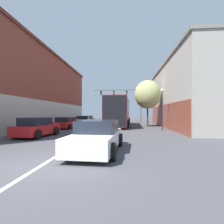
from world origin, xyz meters
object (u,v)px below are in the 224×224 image
object	(u,v)px
bus	(119,111)
parked_car_left_far	(88,119)
parked_car_left_distant	(37,128)
traffic_signal_gantry	(125,97)
street_tree_near	(148,95)
parked_car_left_near	(83,120)
parked_car_left_mid	(66,123)
street_lamp	(162,104)
hatchback_foreground	(97,136)

from	to	relation	value
bus	parked_car_left_far	xyz separation A→B (m)	(-6.10, 8.01, -1.44)
parked_car_left_distant	traffic_signal_gantry	xyz separation A→B (m)	(6.41, 20.80, 4.20)
parked_car_left_far	street_tree_near	size ratio (longest dim) A/B	0.67
parked_car_left_near	parked_car_left_far	size ratio (longest dim) A/B	0.99
parked_car_left_far	traffic_signal_gantry	distance (m)	8.15
parked_car_left_near	bus	bearing A→B (deg)	-121.51
parked_car_left_mid	parked_car_left_far	world-z (taller)	parked_car_left_far
parked_car_left_far	street_lamp	world-z (taller)	street_lamp
parked_car_left_far	parked_car_left_distant	bearing A→B (deg)	-179.60
hatchback_foreground	street_lamp	size ratio (longest dim) A/B	1.11
parked_car_left_near	parked_car_left_mid	xyz separation A→B (m)	(-0.13, -7.48, -0.02)
parked_car_left_distant	street_lamp	xyz separation A→B (m)	(10.41, 5.86, 2.00)
hatchback_foreground	street_tree_near	bearing A→B (deg)	-11.85
bus	hatchback_foreground	size ratio (longest dim) A/B	2.53
parked_car_left_distant	parked_car_left_far	bearing A→B (deg)	6.97
parked_car_left_far	hatchback_foreground	bearing A→B (deg)	-167.28
parked_car_left_near	street_tree_near	distance (m)	10.93
parked_car_left_distant	street_tree_near	distance (m)	14.59
traffic_signal_gantry	street_lamp	xyz separation A→B (m)	(4.01, -14.93, -2.20)
parked_car_left_mid	parked_car_left_far	bearing A→B (deg)	7.20
parked_car_left_far	street_tree_near	bearing A→B (deg)	-133.12
parked_car_left_mid	parked_car_left_far	size ratio (longest dim) A/B	1.01
hatchback_foreground	traffic_signal_gantry	size ratio (longest dim) A/B	0.53
parked_car_left_distant	street_lamp	size ratio (longest dim) A/B	0.95
parked_car_left_near	parked_car_left_mid	size ratio (longest dim) A/B	0.98
parked_car_left_distant	street_tree_near	size ratio (longest dim) A/B	0.68
parked_car_left_far	parked_car_left_distant	xyz separation A→B (m)	(0.43, -19.53, 0.06)
hatchback_foreground	street_tree_near	size ratio (longest dim) A/B	0.79
parked_car_left_far	street_lamp	size ratio (longest dim) A/B	0.95
parked_car_left_distant	street_tree_near	xyz separation A→B (m)	(9.47, 10.53, 3.51)
hatchback_foreground	parked_car_left_mid	xyz separation A→B (m)	(-5.58, 11.54, -0.06)
street_tree_near	parked_car_left_distant	bearing A→B (deg)	-131.96
hatchback_foreground	parked_car_left_distant	bearing A→B (deg)	53.36
parked_car_left_near	parked_car_left_distant	size ratio (longest dim) A/B	0.98
parked_car_left_near	street_lamp	distance (m)	13.74
traffic_signal_gantry	parked_car_left_far	bearing A→B (deg)	-169.49
traffic_signal_gantry	street_tree_near	xyz separation A→B (m)	(3.06, -10.26, -0.69)
parked_car_left_near	traffic_signal_gantry	bearing A→B (deg)	-49.79
hatchback_foreground	parked_car_left_near	size ratio (longest dim) A/B	1.18
parked_car_left_near	parked_car_left_mid	distance (m)	7.48
street_tree_near	hatchback_foreground	bearing A→B (deg)	-105.21
hatchback_foreground	parked_car_left_near	bearing A→B (deg)	19.34
parked_car_left_mid	street_tree_near	size ratio (longest dim) A/B	0.68
parked_car_left_far	parked_car_left_mid	bearing A→B (deg)	-179.80
parked_car_left_distant	street_lamp	bearing A→B (deg)	-54.91
bus	street_tree_near	size ratio (longest dim) A/B	2.00
parked_car_left_far	street_lamp	distance (m)	17.57
traffic_signal_gantry	parked_car_left_near	bearing A→B (deg)	-135.82
parked_car_left_distant	bus	bearing A→B (deg)	-20.49
parked_car_left_near	street_tree_near	size ratio (longest dim) A/B	0.67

